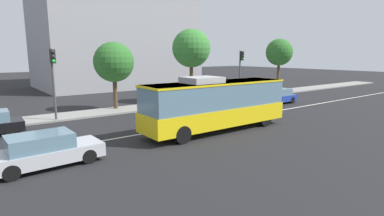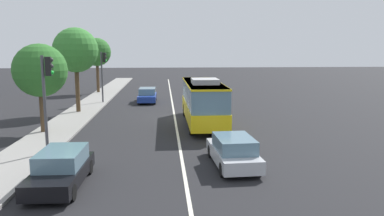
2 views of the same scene
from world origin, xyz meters
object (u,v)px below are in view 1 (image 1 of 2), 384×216
object	(u,v)px
street_tree_kerbside_left	(279,52)
traffic_light_mid_block	(241,66)
transit_bus	(216,102)
sedan_blue	(277,96)
traffic_light_near_corner	(53,72)
sedan_silver	(45,150)
street_tree_kerbside_right	(191,49)
street_tree_kerbside_centre	(114,62)

from	to	relation	value
street_tree_kerbside_left	traffic_light_mid_block	bearing A→B (deg)	-166.81
transit_bus	sedan_blue	bearing A→B (deg)	20.77
traffic_light_near_corner	traffic_light_mid_block	size ratio (longest dim) A/B	1.00
sedan_silver	traffic_light_near_corner	bearing A→B (deg)	72.03
sedan_silver	traffic_light_mid_block	world-z (taller)	traffic_light_mid_block
street_tree_kerbside_left	street_tree_kerbside_right	bearing A→B (deg)	-176.95
sedan_silver	street_tree_kerbside_centre	xyz separation A→B (m)	(7.78, 11.15, 3.40)
street_tree_kerbside_centre	transit_bus	bearing A→B (deg)	-78.12
traffic_light_near_corner	street_tree_kerbside_left	bearing A→B (deg)	89.05
sedan_blue	street_tree_kerbside_right	size ratio (longest dim) A/B	0.62
street_tree_kerbside_centre	sedan_silver	bearing A→B (deg)	-124.88
transit_bus	street_tree_kerbside_left	distance (m)	23.37
sedan_silver	traffic_light_near_corner	xyz separation A→B (m)	(2.49, 9.18, 2.84)
street_tree_kerbside_right	traffic_light_near_corner	bearing A→B (deg)	-173.71
transit_bus	traffic_light_near_corner	xyz separation A→B (m)	(-7.55, 8.79, 1.75)
traffic_light_mid_block	street_tree_kerbside_left	bearing A→B (deg)	103.14
transit_bus	traffic_light_mid_block	world-z (taller)	traffic_light_mid_block
sedan_silver	street_tree_kerbside_right	xyz separation A→B (m)	(15.62, 10.63, 4.65)
traffic_light_near_corner	street_tree_kerbside_left	size ratio (longest dim) A/B	0.76
traffic_light_near_corner	traffic_light_mid_block	world-z (taller)	same
transit_bus	street_tree_kerbside_centre	distance (m)	11.24
traffic_light_mid_block	traffic_light_near_corner	bearing A→B (deg)	-89.78
traffic_light_near_corner	street_tree_kerbside_left	world-z (taller)	street_tree_kerbside_left
sedan_blue	traffic_light_mid_block	distance (m)	5.21
transit_bus	sedan_blue	xyz separation A→B (m)	(11.85, 4.56, -1.09)
traffic_light_mid_block	sedan_silver	bearing A→B (deg)	-66.45
sedan_blue	traffic_light_near_corner	bearing A→B (deg)	-11.81
traffic_light_near_corner	sedan_silver	bearing A→B (deg)	-20.69
traffic_light_mid_block	street_tree_kerbside_left	distance (m)	9.53
sedan_blue	street_tree_kerbside_centre	distance (m)	15.79
transit_bus	traffic_light_near_corner	world-z (taller)	traffic_light_near_corner
traffic_light_near_corner	street_tree_kerbside_right	bearing A→B (deg)	90.76
sedan_silver	sedan_blue	xyz separation A→B (m)	(21.89, 4.95, 0.00)
sedan_blue	traffic_light_near_corner	distance (m)	20.06
street_tree_kerbside_left	street_tree_kerbside_centre	bearing A→B (deg)	-179.34
sedan_blue	traffic_light_near_corner	xyz separation A→B (m)	(-19.40, 4.24, 2.84)
sedan_blue	traffic_light_near_corner	size ratio (longest dim) A/B	0.87
traffic_light_near_corner	street_tree_kerbside_right	size ratio (longest dim) A/B	0.71
traffic_light_near_corner	traffic_light_mid_block	bearing A→B (deg)	84.74
sedan_silver	street_tree_kerbside_right	size ratio (longest dim) A/B	0.63
transit_bus	street_tree_kerbside_right	size ratio (longest dim) A/B	1.37
traffic_light_mid_block	street_tree_kerbside_centre	xyz separation A→B (m)	(-13.45, 1.89, 0.56)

